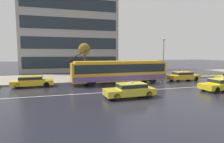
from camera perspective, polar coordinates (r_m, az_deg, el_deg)
The scene contains 14 objects.
ground_plane at distance 20.23m, azimuth 7.97°, elevation -5.31°, with size 160.00×160.00×0.00m, color #21212C.
sidewalk_slab at distance 29.89m, azimuth -0.08°, elevation -1.53°, with size 80.00×10.00×0.14m, color gray.
lane_centre_line at distance 19.16m, azimuth 9.43°, elevation -5.94°, with size 72.00×0.14×0.01m, color silver.
trolleybus at distance 23.22m, azimuth 2.51°, elevation 0.17°, with size 13.15×3.02×5.16m.
taxi_oncoming_near at distance 15.92m, azimuth 5.85°, elevation -5.72°, with size 4.58×1.99×1.39m.
taxi_ahead_of_bus at distance 27.69m, azimuth 21.87°, elevation -1.21°, with size 4.53×1.81×1.39m.
taxi_queued_behind_bus at distance 22.66m, azimuth -24.20°, elevation -2.77°, with size 4.61×1.94×1.39m.
taxi_oncoming_far at distance 21.97m, azimuth 31.77°, elevation -3.38°, with size 4.77×2.06×1.39m.
bus_shelter at distance 26.75m, azimuth -2.35°, elevation 1.79°, with size 3.70×1.86×2.45m.
pedestrian_at_shelter at distance 27.82m, azimuth 10.27°, elevation 1.25°, with size 1.12×1.12×1.94m.
pedestrian_approaching_curb at distance 25.94m, azimuth -0.10°, elevation 1.03°, with size 1.16×1.16×1.99m.
street_lamp at distance 28.22m, azimuth 16.19°, elevation 5.30°, with size 0.60×0.32×6.03m.
street_tree_bare at distance 27.11m, azimuth -8.85°, elevation 6.91°, with size 1.90×2.06×5.30m.
office_tower_corner_left at distance 44.65m, azimuth -13.61°, elevation 20.83°, with size 20.00×12.98×31.16m.
Camera 1 is at (-8.06, -18.15, 3.86)m, focal length 28.51 mm.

